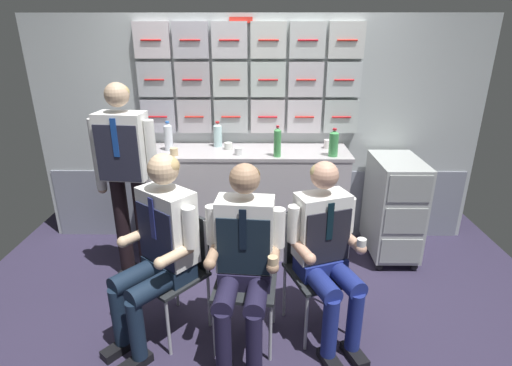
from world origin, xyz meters
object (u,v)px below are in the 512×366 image
service_trolley (393,206)px  folding_chair_by_counter (314,256)px  folding_chair_left (180,259)px  folding_chair_right (247,265)px  crew_member_by_counter (327,247)px  crew_member_standing (126,169)px  crew_member_right (244,255)px  crew_member_left (159,242)px  paper_cup_tan (327,144)px  water_bottle_short (277,142)px

service_trolley → folding_chair_by_counter: 1.24m
folding_chair_left → folding_chair_right: same height
crew_member_by_counter → crew_member_standing: crew_member_standing is taller
crew_member_right → crew_member_by_counter: 0.55m
folding_chair_by_counter → crew_member_by_counter: bearing=-69.9°
folding_chair_left → crew_member_left: bearing=-129.7°
service_trolley → folding_chair_right: size_ratio=1.11×
folding_chair_by_counter → paper_cup_tan: size_ratio=10.63×
service_trolley → crew_member_standing: 2.37m
folding_chair_by_counter → crew_member_left: bearing=-170.6°
folding_chair_by_counter → paper_cup_tan: (0.23, 1.09, 0.51)m
folding_chair_right → crew_member_right: 0.24m
service_trolley → crew_member_left: 2.18m
water_bottle_short → paper_cup_tan: (0.47, 0.25, -0.08)m
folding_chair_right → crew_member_standing: crew_member_standing is taller
folding_chair_right → folding_chair_by_counter: (0.47, 0.13, 0.00)m
crew_member_left → crew_member_by_counter: bearing=0.9°
crew_member_left → water_bottle_short: bearing=51.5°
folding_chair_right → crew_member_standing: bearing=145.7°
folding_chair_left → crew_member_left: size_ratio=0.65×
paper_cup_tan → crew_member_by_counter: bearing=-98.2°
crew_member_right → paper_cup_tan: bearing=62.5°
folding_chair_right → crew_member_by_counter: bearing=-3.0°
crew_member_left → folding_chair_by_counter: crew_member_left is taller
crew_member_left → paper_cup_tan: bearing=44.8°
service_trolley → crew_member_by_counter: crew_member_by_counter is taller
crew_member_left → service_trolley: bearing=29.9°
folding_chair_left → service_trolley: bearing=28.3°
folding_chair_by_counter → water_bottle_short: 1.05m
folding_chair_left → crew_member_right: bearing=-27.7°
crew_member_left → crew_member_by_counter: (1.09, 0.02, -0.04)m
service_trolley → folding_chair_right: 1.67m
folding_chair_by_counter → crew_member_by_counter: 0.23m
crew_member_right → folding_chair_by_counter: (0.48, 0.29, -0.18)m
folding_chair_right → water_bottle_short: bearing=76.4°
folding_chair_left → folding_chair_right: (0.47, -0.08, 0.00)m
crew_member_left → folding_chair_right: 0.60m
folding_chair_left → paper_cup_tan: bearing=44.2°
crew_member_left → water_bottle_short: 1.34m
paper_cup_tan → crew_member_left: bearing=-135.2°
crew_member_right → crew_member_standing: crew_member_standing is taller
folding_chair_left → water_bottle_short: 1.27m
crew_member_standing → paper_cup_tan: (1.68, 0.54, 0.06)m
crew_member_by_counter → paper_cup_tan: (0.18, 1.24, 0.36)m
crew_member_left → paper_cup_tan: size_ratio=16.29×
crew_member_standing → folding_chair_left: bearing=-49.1°
folding_chair_left → crew_member_right: size_ratio=0.67×
paper_cup_tan → folding_chair_by_counter: bearing=-102.2°
crew_member_right → water_bottle_short: bearing=77.5°
crew_member_left → folding_chair_by_counter: (1.03, 0.17, -0.20)m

